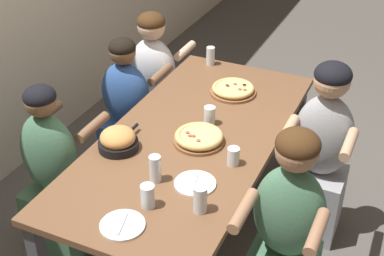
{
  "coord_description": "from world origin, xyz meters",
  "views": [
    {
      "loc": [
        -2.39,
        -1.09,
        2.48
      ],
      "look_at": [
        0.0,
        0.0,
        0.82
      ],
      "focal_mm": 50.0,
      "sensor_mm": 36.0,
      "label": 1
    }
  ],
  "objects_px": {
    "diner_far_midright": "(128,117)",
    "diner_near_midleft": "(286,238)",
    "pizza_board_second": "(233,90)",
    "diner_near_midright": "(320,159)",
    "empty_plate_a": "(195,184)",
    "empty_plate_b": "(123,225)",
    "drinking_glass_c": "(210,117)",
    "drinking_glass_b": "(148,197)",
    "drinking_glass_f": "(155,170)",
    "pizza_board_main": "(199,138)",
    "drinking_glass_d": "(233,157)",
    "drinking_glass_a": "(210,57)",
    "skillet_bowl": "(118,140)",
    "diner_far_right": "(154,88)",
    "diner_far_midleft": "(55,181)",
    "drinking_glass_e": "(200,201)"
  },
  "relations": [
    {
      "from": "diner_far_midright",
      "to": "diner_near_midleft",
      "type": "height_order",
      "value": "diner_near_midleft"
    },
    {
      "from": "pizza_board_second",
      "to": "diner_near_midright",
      "type": "relative_size",
      "value": 0.25
    },
    {
      "from": "empty_plate_a",
      "to": "empty_plate_b",
      "type": "height_order",
      "value": "same"
    },
    {
      "from": "drinking_glass_c",
      "to": "diner_near_midright",
      "type": "xyz_separation_m",
      "value": [
        0.21,
        -0.65,
        -0.25
      ]
    },
    {
      "from": "drinking_glass_b",
      "to": "diner_far_midright",
      "type": "xyz_separation_m",
      "value": [
        1.07,
        0.76,
        -0.33
      ]
    },
    {
      "from": "drinking_glass_f",
      "to": "pizza_board_main",
      "type": "bearing_deg",
      "value": -8.34
    },
    {
      "from": "drinking_glass_c",
      "to": "diner_near_midright",
      "type": "distance_m",
      "value": 0.73
    },
    {
      "from": "drinking_glass_d",
      "to": "empty_plate_a",
      "type": "bearing_deg",
      "value": 155.3
    },
    {
      "from": "drinking_glass_a",
      "to": "empty_plate_a",
      "type": "bearing_deg",
      "value": -160.33
    },
    {
      "from": "empty_plate_b",
      "to": "diner_far_midright",
      "type": "xyz_separation_m",
      "value": [
        1.25,
        0.72,
        -0.28
      ]
    },
    {
      "from": "skillet_bowl",
      "to": "drinking_glass_a",
      "type": "bearing_deg",
      "value": -2.14
    },
    {
      "from": "drinking_glass_a",
      "to": "drinking_glass_d",
      "type": "bearing_deg",
      "value": -151.58
    },
    {
      "from": "drinking_glass_a",
      "to": "diner_far_right",
      "type": "relative_size",
      "value": 0.12
    },
    {
      "from": "pizza_board_main",
      "to": "diner_far_midleft",
      "type": "xyz_separation_m",
      "value": [
        -0.39,
        0.76,
        -0.28
      ]
    },
    {
      "from": "diner_far_midright",
      "to": "diner_near_midright",
      "type": "xyz_separation_m",
      "value": [
        -0.04,
        -1.39,
        0.07
      ]
    },
    {
      "from": "skillet_bowl",
      "to": "diner_far_midleft",
      "type": "xyz_separation_m",
      "value": [
        -0.15,
        0.38,
        -0.31
      ]
    },
    {
      "from": "drinking_glass_d",
      "to": "drinking_glass_f",
      "type": "distance_m",
      "value": 0.43
    },
    {
      "from": "pizza_board_second",
      "to": "skillet_bowl",
      "type": "distance_m",
      "value": 0.95
    },
    {
      "from": "empty_plate_a",
      "to": "drinking_glass_e",
      "type": "xyz_separation_m",
      "value": [
        -0.17,
        -0.1,
        0.06
      ]
    },
    {
      "from": "pizza_board_second",
      "to": "drinking_glass_b",
      "type": "distance_m",
      "value": 1.24
    },
    {
      "from": "empty_plate_a",
      "to": "drinking_glass_b",
      "type": "distance_m",
      "value": 0.29
    },
    {
      "from": "diner_near_midright",
      "to": "diner_near_midleft",
      "type": "bearing_deg",
      "value": 90.0
    },
    {
      "from": "empty_plate_b",
      "to": "diner_far_midleft",
      "type": "height_order",
      "value": "diner_far_midleft"
    },
    {
      "from": "drinking_glass_a",
      "to": "diner_near_midright",
      "type": "xyz_separation_m",
      "value": [
        -0.56,
        -0.97,
        -0.26
      ]
    },
    {
      "from": "empty_plate_a",
      "to": "diner_near_midright",
      "type": "height_order",
      "value": "diner_near_midright"
    },
    {
      "from": "drinking_glass_b",
      "to": "diner_near_midleft",
      "type": "relative_size",
      "value": 0.1
    },
    {
      "from": "drinking_glass_c",
      "to": "diner_far_right",
      "type": "relative_size",
      "value": 0.1
    },
    {
      "from": "drinking_glass_d",
      "to": "diner_near_midleft",
      "type": "bearing_deg",
      "value": -119.29
    },
    {
      "from": "pizza_board_main",
      "to": "diner_far_midleft",
      "type": "distance_m",
      "value": 0.9
    },
    {
      "from": "drinking_glass_c",
      "to": "diner_far_midright",
      "type": "xyz_separation_m",
      "value": [
        0.25,
        0.74,
        -0.32
      ]
    },
    {
      "from": "skillet_bowl",
      "to": "drinking_glass_a",
      "type": "xyz_separation_m",
      "value": [
        1.23,
        -0.05,
        0.0
      ]
    },
    {
      "from": "drinking_glass_b",
      "to": "diner_far_midleft",
      "type": "relative_size",
      "value": 0.11
    },
    {
      "from": "empty_plate_a",
      "to": "diner_near_midleft",
      "type": "bearing_deg",
      "value": -85.8
    },
    {
      "from": "drinking_glass_b",
      "to": "empty_plate_a",
      "type": "bearing_deg",
      "value": -29.3
    },
    {
      "from": "pizza_board_main",
      "to": "drinking_glass_d",
      "type": "distance_m",
      "value": 0.28
    },
    {
      "from": "pizza_board_second",
      "to": "empty_plate_a",
      "type": "bearing_deg",
      "value": -170.26
    },
    {
      "from": "pizza_board_second",
      "to": "drinking_glass_b",
      "type": "relative_size",
      "value": 2.49
    },
    {
      "from": "pizza_board_second",
      "to": "drinking_glass_d",
      "type": "distance_m",
      "value": 0.8
    },
    {
      "from": "empty_plate_b",
      "to": "drinking_glass_d",
      "type": "distance_m",
      "value": 0.73
    },
    {
      "from": "pizza_board_main",
      "to": "drinking_glass_e",
      "type": "distance_m",
      "value": 0.59
    },
    {
      "from": "drinking_glass_c",
      "to": "empty_plate_b",
      "type": "bearing_deg",
      "value": 179.02
    },
    {
      "from": "pizza_board_main",
      "to": "drinking_glass_b",
      "type": "relative_size",
      "value": 2.39
    },
    {
      "from": "empty_plate_b",
      "to": "drinking_glass_b",
      "type": "height_order",
      "value": "drinking_glass_b"
    },
    {
      "from": "drinking_glass_e",
      "to": "empty_plate_b",
      "type": "bearing_deg",
      "value": 131.2
    },
    {
      "from": "drinking_glass_d",
      "to": "diner_far_midleft",
      "type": "height_order",
      "value": "diner_far_midleft"
    },
    {
      "from": "diner_far_midright",
      "to": "drinking_glass_b",
      "type": "bearing_deg",
      "value": -54.6
    },
    {
      "from": "empty_plate_b",
      "to": "drinking_glass_b",
      "type": "bearing_deg",
      "value": -13.11
    },
    {
      "from": "skillet_bowl",
      "to": "drinking_glass_a",
      "type": "distance_m",
      "value": 1.23
    },
    {
      "from": "drinking_glass_a",
      "to": "diner_far_midleft",
      "type": "bearing_deg",
      "value": 162.9
    },
    {
      "from": "skillet_bowl",
      "to": "empty_plate_a",
      "type": "xyz_separation_m",
      "value": [
        -0.12,
        -0.53,
        -0.05
      ]
    }
  ]
}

